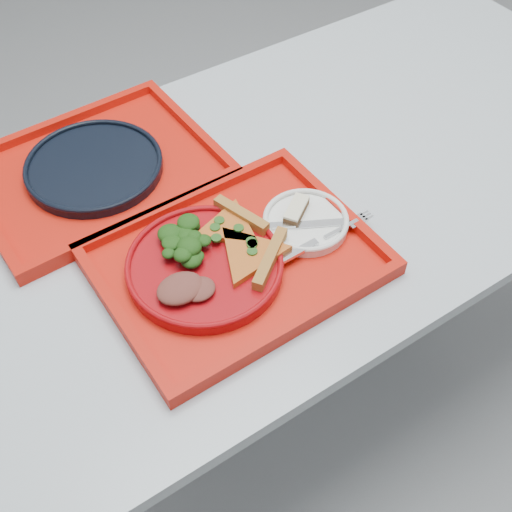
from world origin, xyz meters
name	(u,v)px	position (x,y,z in m)	size (l,w,h in m)	color
ground	(289,368)	(0.00, 0.00, 0.00)	(10.00, 10.00, 0.00)	gray
table	(301,198)	(0.00, 0.00, 0.68)	(1.60, 0.80, 0.75)	#A8B1BC
tray_main	(236,263)	(-0.24, -0.13, 0.76)	(0.45, 0.35, 0.01)	red
tray_far	(96,173)	(-0.34, 0.21, 0.76)	(0.45, 0.35, 0.01)	red
dinner_plate	(205,267)	(-0.29, -0.12, 0.77)	(0.26, 0.26, 0.02)	#9A0A0F
side_plate	(306,223)	(-0.09, -0.13, 0.77)	(0.15, 0.15, 0.01)	white
navy_plate	(94,168)	(-0.34, 0.21, 0.77)	(0.26, 0.26, 0.02)	black
pizza_slice_a	(249,252)	(-0.22, -0.15, 0.79)	(0.15, 0.13, 0.02)	orange
pizza_slice_b	(229,225)	(-0.22, -0.08, 0.79)	(0.13, 0.11, 0.02)	orange
salad_heap	(184,243)	(-0.30, -0.08, 0.80)	(0.10, 0.09, 0.05)	black
meat_portion	(180,288)	(-0.35, -0.15, 0.79)	(0.08, 0.06, 0.02)	brown
dessert_bar	(296,210)	(-0.10, -0.11, 0.79)	(0.07, 0.06, 0.02)	#4B2E19
knife	(304,224)	(-0.10, -0.14, 0.78)	(0.18, 0.02, 0.01)	silver
fork	(324,238)	(-0.09, -0.18, 0.78)	(0.18, 0.02, 0.01)	silver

